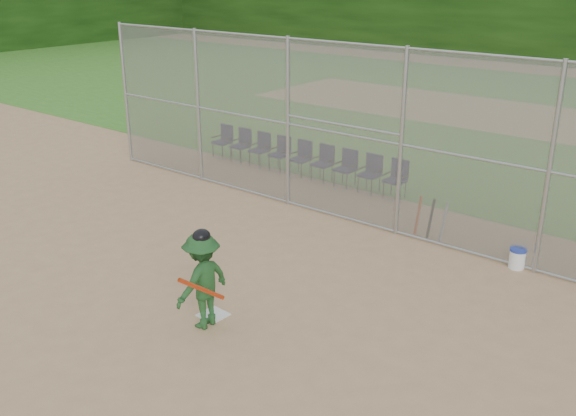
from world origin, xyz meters
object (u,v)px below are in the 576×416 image
Objects in this scene: batter_at_plate at (202,280)px; water_cooler at (517,258)px; chair_0 at (222,141)px; home_plate at (213,315)px.

batter_at_plate reaches higher than water_cooler.
batter_at_plate reaches higher than chair_0.
batter_at_plate is at bearing -47.61° from chair_0.
batter_at_plate is 6.16m from water_cooler.
water_cooler is 10.03m from chair_0.
chair_0 reaches higher than water_cooler.
chair_0 is (-9.81, 2.02, 0.28)m from water_cooler.
batter_at_plate is 4.20× the size of water_cooler.
batter_at_plate is (0.10, -0.30, 0.81)m from home_plate.
chair_0 is at bearing 133.13° from home_plate.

